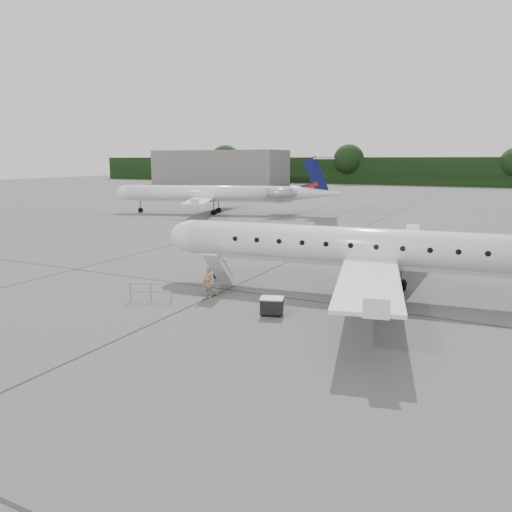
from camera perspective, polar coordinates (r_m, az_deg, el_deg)
The scene contains 9 objects.
ground at distance 23.01m, azimuth 4.47°, elevation -7.96°, with size 320.00×320.00×0.00m, color #555553.
treeline at distance 150.42m, azimuth 24.02°, elevation 8.77°, with size 260.00×4.00×8.00m, color black.
terminal_building at distance 151.86m, azimuth -4.21°, elevation 10.07°, with size 40.00×14.00×10.00m, color slate.
main_regional_jet at distance 27.97m, azimuth 14.23°, elevation 3.02°, with size 29.18×21.01×7.48m, color silver, non-canonical shape.
airstair at distance 28.58m, azimuth -4.32°, elevation -1.74°, with size 0.85×2.35×2.34m, color silver, non-canonical shape.
passenger at distance 27.49m, azimuth -5.47°, elevation -2.95°, with size 0.62×0.41×1.71m, color #946D51.
safety_railing at distance 27.21m, azimuth -11.92°, elevation -4.07°, with size 2.20×0.08×1.00m, color gray, non-canonical shape.
baggage_cart at distance 24.37m, azimuth 1.83°, elevation -5.70°, with size 1.06×0.86×0.92m, color black, non-canonical shape.
bg_regional_left at distance 69.61m, azimuth -5.49°, elevation 8.02°, with size 29.59×21.30×7.76m, color silver, non-canonical shape.
Camera 1 is at (8.21, -20.15, 7.47)m, focal length 35.00 mm.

